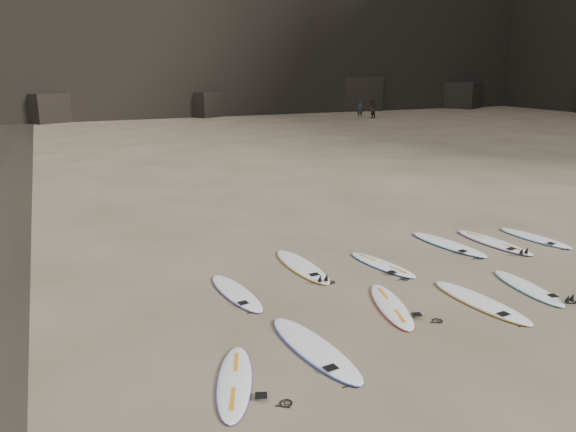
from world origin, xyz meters
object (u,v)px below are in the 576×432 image
surfboard_0 (235,381)px  surfboard_5 (236,292)px  surfboard_6 (302,266)px  surfboard_4 (527,287)px  person_a (360,109)px  surfboard_9 (493,242)px  surfboard_2 (391,306)px  surfboard_8 (448,244)px  surfboard_7 (382,264)px  surfboard_10 (535,238)px  surfboard_3 (480,301)px  surfboard_1 (314,348)px  person_b (372,109)px

surfboard_0 → surfboard_5: 3.57m
surfboard_6 → surfboard_4: bearing=-40.1°
person_a → surfboard_9: bearing=-79.1°
surfboard_6 → person_a: 41.03m
surfboard_2 → surfboard_8: (3.75, 2.83, 0.01)m
surfboard_6 → surfboard_7: size_ratio=1.19×
surfboard_7 → surfboard_8: bearing=3.0°
surfboard_5 → surfboard_10: 9.15m
surfboard_5 → surfboard_0: bearing=-114.5°
surfboard_9 → surfboard_8: bearing=159.6°
surfboard_3 → surfboard_9: 4.42m
surfboard_6 → surfboard_3: bearing=-54.9°
surfboard_1 → surfboard_10: bearing=15.0°
surfboard_0 → surfboard_7: 6.21m
person_b → surfboard_9: bearing=43.9°
surfboard_6 → surfboard_10: surfboard_6 is taller
surfboard_0 → surfboard_10: size_ratio=0.95×
surfboard_4 → surfboard_8: (0.40, 3.22, 0.01)m
surfboard_0 → surfboard_10: (10.30, 3.75, 0.00)m
surfboard_5 → person_a: 42.92m
surfboard_0 → surfboard_1: (1.62, 0.44, 0.01)m
surfboard_2 → surfboard_5: 3.34m
surfboard_4 → surfboard_5: size_ratio=0.94×
surfboard_4 → person_b: (18.70, 36.80, 0.80)m
surfboard_7 → surfboard_9: size_ratio=0.85×
surfboard_7 → person_b: 40.10m
surfboard_2 → person_a: size_ratio=1.45×
surfboard_4 → person_a: size_ratio=1.40×
surfboard_4 → surfboard_6: (-4.05, 3.26, 0.01)m
surfboard_3 → surfboard_8: bearing=55.7°
surfboard_10 → person_b: (15.62, 34.09, 0.79)m
surfboard_9 → surfboard_5: bearing=179.2°
surfboard_6 → surfboard_9: same height
surfboard_9 → surfboard_0: bearing=-161.0°
surfboard_2 → surfboard_5: size_ratio=0.98×
surfboard_1 → surfboard_4: 5.63m
surfboard_3 → person_b: (20.22, 36.99, 0.79)m
surfboard_5 → surfboard_9: 7.77m
person_a → surfboard_0: bearing=-87.0°
surfboard_0 → surfboard_2: bearing=41.6°
surfboard_5 → surfboard_8: 6.52m
surfboard_5 → surfboard_10: bearing=-3.3°
surfboard_2 → surfboard_1: bearing=-140.0°
surfboard_3 → surfboard_9: bearing=38.6°
surfboard_2 → surfboard_3: 1.92m
surfboard_9 → person_b: (17.02, 33.94, 0.79)m
person_b → surfboard_2: bearing=39.3°
surfboard_4 → person_a: (18.06, 37.81, 0.76)m
surfboard_1 → surfboard_2: (2.25, 0.99, -0.01)m
surfboard_4 → surfboard_6: size_ratio=0.84×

